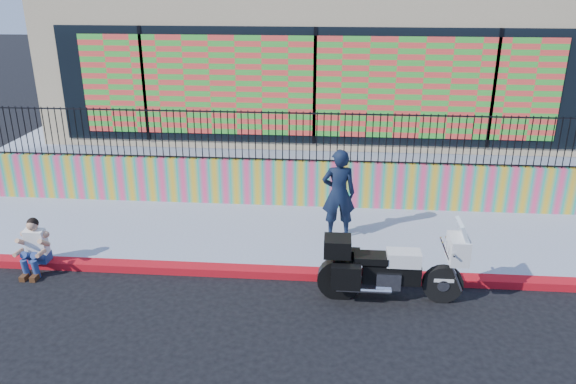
# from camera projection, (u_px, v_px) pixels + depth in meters

# --- Properties ---
(ground) EXTENTS (90.00, 90.00, 0.00)m
(ground) POSITION_uv_depth(u_px,v_px,m) (304.00, 277.00, 10.66)
(ground) COLOR black
(ground) RESTS_ON ground
(red_curb) EXTENTS (16.00, 0.30, 0.15)m
(red_curb) POSITION_uv_depth(u_px,v_px,m) (304.00, 274.00, 10.63)
(red_curb) COLOR #B40C20
(red_curb) RESTS_ON ground
(sidewalk) EXTENTS (16.00, 3.00, 0.15)m
(sidewalk) POSITION_uv_depth(u_px,v_px,m) (308.00, 236.00, 12.16)
(sidewalk) COLOR gray
(sidewalk) RESTS_ON ground
(mural_wall) EXTENTS (16.00, 0.20, 1.10)m
(mural_wall) POSITION_uv_depth(u_px,v_px,m) (312.00, 184.00, 13.43)
(mural_wall) COLOR #EE3E70
(mural_wall) RESTS_ON sidewalk
(metal_fence) EXTENTS (15.80, 0.04, 1.20)m
(metal_fence) POSITION_uv_depth(u_px,v_px,m) (312.00, 137.00, 13.01)
(metal_fence) COLOR black
(metal_fence) RESTS_ON mural_wall
(elevated_platform) EXTENTS (16.00, 10.00, 1.25)m
(elevated_platform) POSITION_uv_depth(u_px,v_px,m) (319.00, 132.00, 18.19)
(elevated_platform) COLOR gray
(elevated_platform) RESTS_ON ground
(storefront_building) EXTENTS (14.00, 8.06, 4.00)m
(storefront_building) POSITION_uv_depth(u_px,v_px,m) (320.00, 50.00, 17.05)
(storefront_building) COLOR tan
(storefront_building) RESTS_ON elevated_platform
(police_motorcycle) EXTENTS (2.49, 0.82, 1.55)m
(police_motorcycle) POSITION_uv_depth(u_px,v_px,m) (389.00, 266.00, 9.71)
(police_motorcycle) COLOR black
(police_motorcycle) RESTS_ON ground
(police_officer) EXTENTS (0.74, 0.52, 1.92)m
(police_officer) POSITION_uv_depth(u_px,v_px,m) (339.00, 194.00, 11.67)
(police_officer) COLOR black
(police_officer) RESTS_ON sidewalk
(seated_man) EXTENTS (0.54, 0.71, 1.06)m
(seated_man) POSITION_uv_depth(u_px,v_px,m) (34.00, 252.00, 10.66)
(seated_man) COLOR navy
(seated_man) RESTS_ON ground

